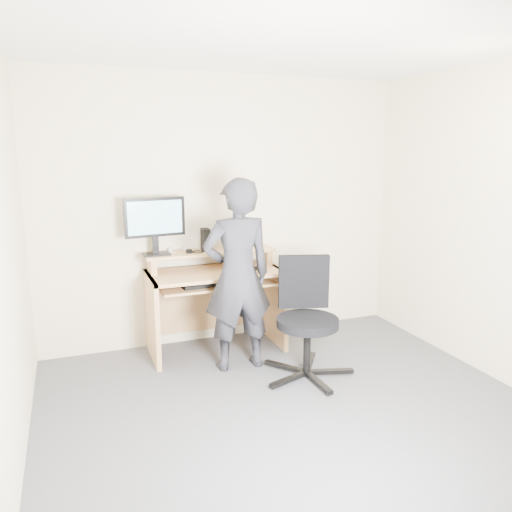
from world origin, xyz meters
TOP-DOWN VIEW (x-y plane):
  - ground at (0.00, 0.00)m, footprint 3.50×3.50m
  - back_wall at (0.00, 1.75)m, footprint 3.50×0.02m
  - ceiling at (0.00, 0.00)m, footprint 3.50×3.50m
  - desk at (-0.20, 1.53)m, footprint 1.20×0.60m
  - monitor at (-0.70, 1.57)m, footprint 0.53×0.15m
  - external_drive at (-0.23, 1.63)m, footprint 0.08×0.13m
  - travel_mug at (0.00, 1.63)m, footprint 0.08×0.08m
  - smartphone at (0.01, 1.57)m, footprint 0.09×0.14m
  - charger at (-0.41, 1.55)m, footprint 0.05×0.04m
  - headphones at (-0.49, 1.68)m, footprint 0.20×0.20m
  - keyboard at (-0.30, 1.36)m, footprint 0.48×0.23m
  - mouse at (0.18, 1.35)m, footprint 0.10×0.06m
  - office_chair at (0.35, 0.71)m, footprint 0.75×0.72m
  - person at (-0.13, 1.02)m, footprint 0.59×0.39m

SIDE VIEW (x-z plane):
  - ground at x=0.00m, z-range 0.00..0.00m
  - office_chair at x=0.35m, z-range 0.04..0.99m
  - desk at x=-0.20m, z-range 0.09..1.00m
  - keyboard at x=-0.30m, z-range 0.65..0.68m
  - mouse at x=0.18m, z-range 0.75..0.79m
  - person at x=-0.13m, z-range 0.00..1.61m
  - smartphone at x=0.01m, z-range 0.91..0.92m
  - headphones at x=-0.49m, z-range 0.89..0.95m
  - charger at x=-0.41m, z-range 0.91..0.94m
  - travel_mug at x=0.00m, z-range 0.91..1.08m
  - external_drive at x=-0.23m, z-range 0.91..1.11m
  - monitor at x=-0.70m, z-range 0.96..1.47m
  - back_wall at x=0.00m, z-range 0.00..2.50m
  - ceiling at x=0.00m, z-range 2.49..2.51m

